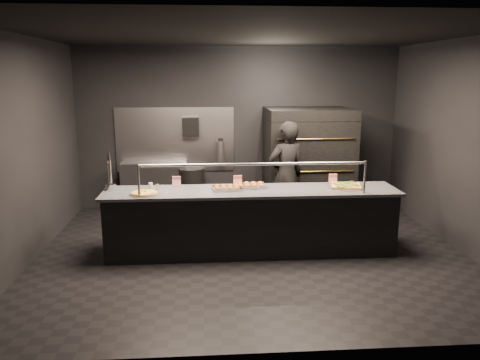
{
  "coord_description": "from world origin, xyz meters",
  "views": [
    {
      "loc": [
        -0.61,
        -6.29,
        2.47
      ],
      "look_at": [
        -0.14,
        0.2,
        1.02
      ],
      "focal_mm": 35.0,
      "sensor_mm": 36.0,
      "label": 1
    }
  ],
  "objects_px": {
    "pizza_oven": "(307,161)",
    "fire_extinguisher": "(221,152)",
    "slider_tray_b": "(250,185)",
    "trash_bin": "(192,189)",
    "prep_shelf": "(154,186)",
    "square_pizza": "(346,186)",
    "service_counter": "(251,221)",
    "worker": "(286,175)",
    "round_pizza": "(145,193)",
    "slider_tray_a": "(227,188)",
    "beer_tap": "(110,178)",
    "towel_dispenser": "(191,127)"
  },
  "relations": [
    {
      "from": "service_counter",
      "to": "slider_tray_b",
      "type": "relative_size",
      "value": 8.25
    },
    {
      "from": "beer_tap",
      "to": "pizza_oven",
      "type": "bearing_deg",
      "value": 29.28
    },
    {
      "from": "towel_dispenser",
      "to": "fire_extinguisher",
      "type": "height_order",
      "value": "towel_dispenser"
    },
    {
      "from": "service_counter",
      "to": "slider_tray_a",
      "type": "height_order",
      "value": "service_counter"
    },
    {
      "from": "pizza_oven",
      "to": "trash_bin",
      "type": "distance_m",
      "value": 2.2
    },
    {
      "from": "worker",
      "to": "towel_dispenser",
      "type": "bearing_deg",
      "value": -59.09
    },
    {
      "from": "prep_shelf",
      "to": "worker",
      "type": "relative_size",
      "value": 0.68
    },
    {
      "from": "service_counter",
      "to": "square_pizza",
      "type": "bearing_deg",
      "value": 2.42
    },
    {
      "from": "service_counter",
      "to": "fire_extinguisher",
      "type": "xyz_separation_m",
      "value": [
        -0.35,
        2.4,
        0.6
      ]
    },
    {
      "from": "prep_shelf",
      "to": "square_pizza",
      "type": "distance_m",
      "value": 3.76
    },
    {
      "from": "slider_tray_b",
      "to": "trash_bin",
      "type": "distance_m",
      "value": 2.32
    },
    {
      "from": "fire_extinguisher",
      "to": "worker",
      "type": "distance_m",
      "value": 1.66
    },
    {
      "from": "prep_shelf",
      "to": "worker",
      "type": "xyz_separation_m",
      "value": [
        2.28,
        -1.21,
        0.43
      ]
    },
    {
      "from": "slider_tray_b",
      "to": "beer_tap",
      "type": "bearing_deg",
      "value": -179.5
    },
    {
      "from": "slider_tray_b",
      "to": "worker",
      "type": "xyz_separation_m",
      "value": [
        0.68,
        0.96,
        -0.07
      ]
    },
    {
      "from": "fire_extinguisher",
      "to": "worker",
      "type": "relative_size",
      "value": 0.29
    },
    {
      "from": "fire_extinguisher",
      "to": "trash_bin",
      "type": "distance_m",
      "value": 0.88
    },
    {
      "from": "prep_shelf",
      "to": "slider_tray_b",
      "type": "xyz_separation_m",
      "value": [
        1.6,
        -2.17,
        0.5
      ]
    },
    {
      "from": "pizza_oven",
      "to": "fire_extinguisher",
      "type": "xyz_separation_m",
      "value": [
        -1.55,
        0.5,
        0.09
      ]
    },
    {
      "from": "slider_tray_b",
      "to": "fire_extinguisher",
      "type": "bearing_deg",
      "value": 98.84
    },
    {
      "from": "trash_bin",
      "to": "fire_extinguisher",
      "type": "bearing_deg",
      "value": 18.12
    },
    {
      "from": "pizza_oven",
      "to": "beer_tap",
      "type": "bearing_deg",
      "value": -150.72
    },
    {
      "from": "round_pizza",
      "to": "fire_extinguisher",
      "type": "bearing_deg",
      "value": 66.67
    },
    {
      "from": "service_counter",
      "to": "slider_tray_b",
      "type": "bearing_deg",
      "value": 90.09
    },
    {
      "from": "worker",
      "to": "slider_tray_b",
      "type": "bearing_deg",
      "value": 34.71
    },
    {
      "from": "service_counter",
      "to": "pizza_oven",
      "type": "relative_size",
      "value": 2.15
    },
    {
      "from": "fire_extinguisher",
      "to": "slider_tray_a",
      "type": "relative_size",
      "value": 1.12
    },
    {
      "from": "service_counter",
      "to": "slider_tray_b",
      "type": "height_order",
      "value": "service_counter"
    },
    {
      "from": "prep_shelf",
      "to": "slider_tray_b",
      "type": "bearing_deg",
      "value": -53.6
    },
    {
      "from": "towel_dispenser",
      "to": "worker",
      "type": "relative_size",
      "value": 0.2
    },
    {
      "from": "fire_extinguisher",
      "to": "round_pizza",
      "type": "height_order",
      "value": "fire_extinguisher"
    },
    {
      "from": "square_pizza",
      "to": "slider_tray_b",
      "type": "bearing_deg",
      "value": 176.09
    },
    {
      "from": "pizza_oven",
      "to": "square_pizza",
      "type": "relative_size",
      "value": 3.68
    },
    {
      "from": "round_pizza",
      "to": "slider_tray_a",
      "type": "bearing_deg",
      "value": 9.24
    },
    {
      "from": "prep_shelf",
      "to": "worker",
      "type": "distance_m",
      "value": 2.62
    },
    {
      "from": "prep_shelf",
      "to": "round_pizza",
      "type": "xyz_separation_m",
      "value": [
        0.15,
        -2.47,
        0.49
      ]
    },
    {
      "from": "round_pizza",
      "to": "trash_bin",
      "type": "height_order",
      "value": "round_pizza"
    },
    {
      "from": "fire_extinguisher",
      "to": "square_pizza",
      "type": "distance_m",
      "value": 2.9
    },
    {
      "from": "towel_dispenser",
      "to": "slider_tray_b",
      "type": "height_order",
      "value": "towel_dispenser"
    },
    {
      "from": "slider_tray_a",
      "to": "trash_bin",
      "type": "height_order",
      "value": "slider_tray_a"
    },
    {
      "from": "pizza_oven",
      "to": "worker",
      "type": "bearing_deg",
      "value": -123.34
    },
    {
      "from": "slider_tray_b",
      "to": "trash_bin",
      "type": "relative_size",
      "value": 0.62
    },
    {
      "from": "beer_tap",
      "to": "slider_tray_a",
      "type": "xyz_separation_m",
      "value": [
        1.61,
        -0.1,
        -0.14
      ]
    },
    {
      "from": "round_pizza",
      "to": "worker",
      "type": "bearing_deg",
      "value": 30.55
    },
    {
      "from": "prep_shelf",
      "to": "slider_tray_b",
      "type": "relative_size",
      "value": 2.42
    },
    {
      "from": "trash_bin",
      "to": "worker",
      "type": "bearing_deg",
      "value": -35.23
    },
    {
      "from": "service_counter",
      "to": "fire_extinguisher",
      "type": "height_order",
      "value": "service_counter"
    },
    {
      "from": "service_counter",
      "to": "pizza_oven",
      "type": "bearing_deg",
      "value": 57.73
    },
    {
      "from": "beer_tap",
      "to": "square_pizza",
      "type": "relative_size",
      "value": 1.1
    },
    {
      "from": "pizza_oven",
      "to": "worker",
      "type": "xyz_separation_m",
      "value": [
        -0.52,
        -0.79,
        -0.09
      ]
    }
  ]
}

